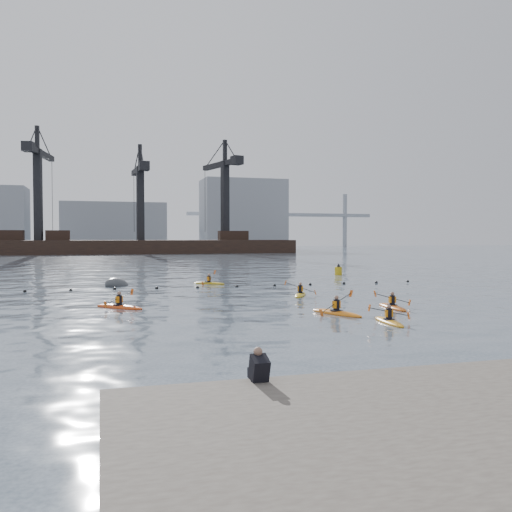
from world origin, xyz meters
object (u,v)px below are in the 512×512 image
object	(u,v)px
kayaker_1	(389,321)
kayaker_4	(392,306)
kayaker_2	(119,306)
kayaker_0	(336,312)
kayaker_3	(300,294)
mooring_buoy	(117,286)
nav_buoy	(338,271)
kayaker_5	(209,283)

from	to	relation	value
kayaker_1	kayaker_4	size ratio (longest dim) A/B	0.93
kayaker_2	kayaker_4	world-z (taller)	kayaker_4
kayaker_0	kayaker_2	bearing A→B (deg)	130.39
kayaker_1	kayaker_3	world-z (taller)	kayaker_3
kayaker_3	mooring_buoy	xyz separation A→B (m)	(-11.21, 10.63, -0.09)
kayaker_4	mooring_buoy	distance (m)	22.49
nav_buoy	kayaker_3	bearing A→B (deg)	-121.73
kayaker_0	kayaker_5	bearing A→B (deg)	76.23
kayaker_4	kayaker_5	size ratio (longest dim) A/B	1.22
kayaker_0	kayaker_2	xyz separation A→B (m)	(-10.19, 5.32, -0.00)
kayaker_3	kayaker_1	bearing A→B (deg)	-63.37
kayaker_5	nav_buoy	distance (m)	16.05
kayaker_0	nav_buoy	xyz separation A→B (m)	(11.83, 25.47, 0.30)
kayaker_0	mooring_buoy	size ratio (longest dim) A/B	1.37
kayaker_2	mooring_buoy	xyz separation A→B (m)	(0.29, 13.76, -0.10)
kayaker_5	nav_buoy	world-z (taller)	nav_buoy
kayaker_4	mooring_buoy	world-z (taller)	kayaker_4
kayaker_4	kayaker_1	bearing A→B (deg)	63.00
kayaker_1	kayaker_5	bearing A→B (deg)	106.48
kayaker_0	kayaker_5	size ratio (longest dim) A/B	1.28
kayaker_2	kayaker_5	xyz separation A→B (m)	(7.48, 13.35, -0.01)
kayaker_2	nav_buoy	xyz separation A→B (m)	(22.02, 20.15, 0.31)
kayaker_2	kayaker_5	distance (m)	15.30
nav_buoy	kayaker_1	bearing A→B (deg)	-110.57
kayaker_1	kayaker_4	xyz separation A→B (m)	(2.71, 4.37, 0.01)
kayaker_3	kayaker_5	bearing A→B (deg)	139.13
kayaker_1	kayaker_4	bearing A→B (deg)	64.75
kayaker_3	nav_buoy	distance (m)	20.01
kayaker_3	kayaker_2	bearing A→B (deg)	-137.11
kayaker_1	mooring_buoy	xyz separation A→B (m)	(-11.01, 22.20, -0.09)
nav_buoy	kayaker_0	bearing A→B (deg)	-114.92
kayaker_1	nav_buoy	world-z (taller)	nav_buoy
kayaker_2	mooring_buoy	size ratio (longest dim) A/B	1.13
kayaker_0	kayaker_5	xyz separation A→B (m)	(-2.71, 18.67, -0.01)
kayaker_0	kayaker_3	distance (m)	8.56
kayaker_3	kayaker_5	size ratio (longest dim) A/B	1.16
kayaker_0	kayaker_1	bearing A→B (deg)	-92.52
mooring_buoy	nav_buoy	size ratio (longest dim) A/B	1.79
kayaker_2	mooring_buoy	bearing A→B (deg)	43.51
kayaker_5	kayaker_3	bearing A→B (deg)	-116.18
kayaker_1	kayaker_2	distance (m)	14.10
kayaker_2	kayaker_4	distance (m)	14.58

